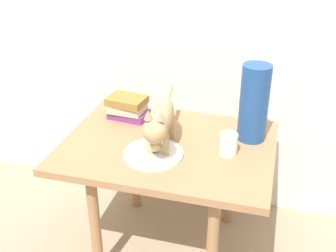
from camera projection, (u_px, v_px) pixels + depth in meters
The scene contains 8 objects.
ground_plane at pixel (168, 244), 1.96m from camera, with size 6.00×6.00×0.00m, color gray.
side_table at pixel (168, 158), 1.74m from camera, with size 0.85×0.63×0.54m.
plate at pixel (153, 154), 1.63m from camera, with size 0.23×0.23×0.01m, color white.
bread_roll at pixel (153, 145), 1.62m from camera, with size 0.08×0.06×0.05m, color #E0BC7A.
cat at pixel (160, 120), 1.61m from camera, with size 0.12×0.48×0.23m.
book_stack at pixel (128, 107), 1.90m from camera, with size 0.19×0.14×0.10m.
green_vase at pixel (254, 103), 1.68m from camera, with size 0.12×0.12×0.32m, color navy.
candle_jar at pixel (228, 145), 1.63m from camera, with size 0.07×0.07×0.08m.
Camera 1 is at (0.40, -1.43, 1.40)m, focal length 45.25 mm.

